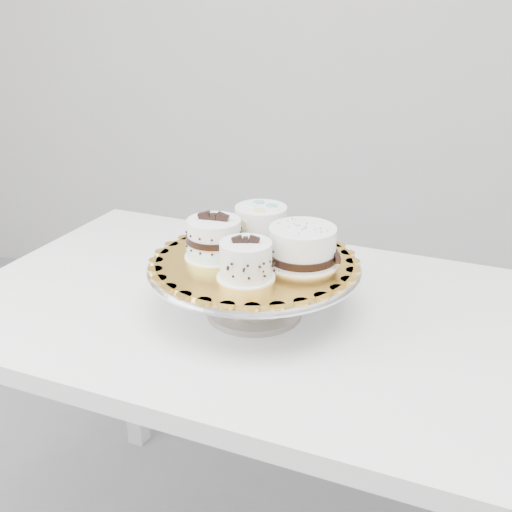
% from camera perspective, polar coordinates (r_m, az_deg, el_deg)
% --- Properties ---
extents(table, '(1.23, 0.92, 0.75)m').
position_cam_1_polar(table, '(1.33, -1.22, -7.42)').
color(table, white).
rests_on(table, floor).
extents(cake_stand, '(0.40, 0.40, 0.11)m').
position_cam_1_polar(cake_stand, '(1.20, -0.16, -2.07)').
color(cake_stand, gray).
rests_on(cake_stand, table).
extents(cake_board, '(0.48, 0.48, 0.01)m').
position_cam_1_polar(cake_board, '(1.19, -0.16, -0.48)').
color(cake_board, gold).
rests_on(cake_board, cake_stand).
extents(cake_swirl, '(0.11, 0.11, 0.08)m').
position_cam_1_polar(cake_swirl, '(1.10, -0.91, -0.46)').
color(cake_swirl, white).
rests_on(cake_swirl, cake_board).
extents(cake_banded, '(0.11, 0.11, 0.09)m').
position_cam_1_polar(cake_banded, '(1.19, -3.74, 1.45)').
color(cake_banded, white).
rests_on(cake_banded, cake_board).
extents(cake_dots, '(0.12, 0.12, 0.08)m').
position_cam_1_polar(cake_dots, '(1.25, 0.44, 2.81)').
color(cake_dots, white).
rests_on(cake_dots, cake_board).
extents(cake_ribbon, '(0.15, 0.15, 0.07)m').
position_cam_1_polar(cake_ribbon, '(1.16, 4.21, 0.81)').
color(cake_ribbon, white).
rests_on(cake_ribbon, cake_board).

